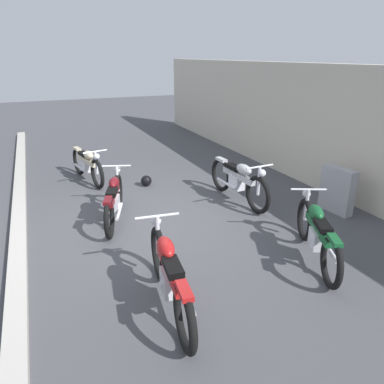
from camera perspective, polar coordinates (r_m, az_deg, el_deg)
The scene contains 10 objects.
ground_plane at distance 6.44m, azimuth -8.22°, elevation -5.15°, with size 40.00×40.00×0.00m, color #47474C.
building_wall at distance 8.14m, azimuth 21.80°, elevation 8.93°, with size 18.00×0.30×2.64m, color beige.
curb_strip at distance 6.27m, azimuth -25.78°, elevation -7.34°, with size 18.00×0.24×0.12m, color #B7B2A8.
stone_marker at distance 7.27m, azimuth 21.98°, elevation 0.28°, with size 0.67×0.20×0.86m, color #9E9EA3.
helmet at distance 8.26m, azimuth -7.24°, elevation 1.78°, with size 0.24×0.24×0.24m, color black.
motorcycle_silver at distance 7.28m, azimuth 7.37°, elevation 1.85°, with size 2.07×0.58×0.93m.
motorcycle_green at distance 5.48m, azimuth 19.17°, elevation -6.16°, with size 1.80×0.97×0.87m.
motorcycle_cream at distance 8.77m, azimuth -16.24°, elevation 4.25°, with size 1.90×0.63×0.86m.
motorcycle_red at distance 4.27m, azimuth -3.60°, elevation -12.86°, with size 2.02×0.57×0.91m.
motorcycle_maroon at distance 6.51m, azimuth -12.21°, elevation -1.12°, with size 1.84×0.82×0.86m.
Camera 1 is at (5.61, -1.45, 2.81)m, focal length 33.73 mm.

